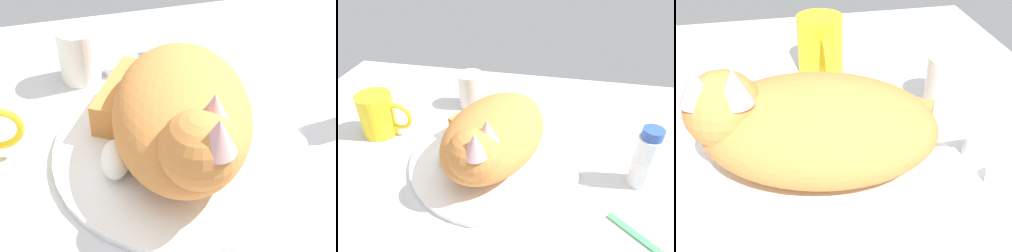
{
  "view_description": "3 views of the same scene",
  "coord_description": "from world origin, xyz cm",
  "views": [
    {
      "loc": [
        -13.23,
        -44.11,
        44.38
      ],
      "look_at": [
        -1.95,
        -0.54,
        5.32
      ],
      "focal_mm": 50.12,
      "sensor_mm": 36.0,
      "label": 1
    },
    {
      "loc": [
        12.1,
        -49.02,
        43.7
      ],
      "look_at": [
        1.51,
        3.56,
        6.53
      ],
      "focal_mm": 34.43,
      "sensor_mm": 36.0,
      "label": 2
    },
    {
      "loc": [
        43.88,
        -6.18,
        36.68
      ],
      "look_at": [
        -2.79,
        3.55,
        4.88
      ],
      "focal_mm": 49.3,
      "sensor_mm": 36.0,
      "label": 3
    }
  ],
  "objects": [
    {
      "name": "toothbrush",
      "position": [
        28.46,
        -15.37,
        0.52
      ],
      "size": [
        12.17,
        10.56,
        1.6
      ],
      "color": "#4CB266",
      "rests_on": "ground_plane"
    },
    {
      "name": "coffee_mug",
      "position": [
        -27.7,
        4.67,
        4.93
      ],
      "size": [
        12.17,
        7.71,
        9.86
      ],
      "color": "yellow",
      "rests_on": "ground_plane"
    },
    {
      "name": "cat",
      "position": [
        -0.5,
        -1.03,
        7.17
      ],
      "size": [
        23.47,
        31.86,
        14.78
      ],
      "color": "#D17F3D",
      "rests_on": "sink_basin"
    },
    {
      "name": "toothpaste_bottle",
      "position": [
        27.96,
        -0.72,
        5.72
      ],
      "size": [
        4.43,
        4.43,
        12.33
      ],
      "color": "white",
      "rests_on": "ground_plane"
    },
    {
      "name": "rinse_cup",
      "position": [
        -11.0,
        20.71,
        4.45
      ],
      "size": [
        6.49,
        6.49,
        8.9
      ],
      "color": "white",
      "rests_on": "ground_plane"
    },
    {
      "name": "sink_basin",
      "position": [
        0.0,
        0.0,
        0.54
      ],
      "size": [
        34.35,
        34.35,
        1.09
      ],
      "primitive_type": "cylinder",
      "color": "white",
      "rests_on": "ground_plane"
    },
    {
      "name": "faucet",
      "position": [
        0.0,
        18.85,
        2.46
      ],
      "size": [
        14.46,
        11.44,
        5.45
      ],
      "color": "silver",
      "rests_on": "ground_plane"
    },
    {
      "name": "ground_plane",
      "position": [
        0.0,
        0.0,
        -1.5
      ],
      "size": [
        110.0,
        82.5,
        3.0
      ],
      "primitive_type": "cube",
      "color": "silver"
    }
  ]
}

